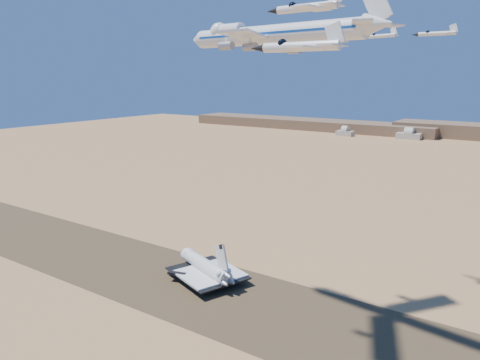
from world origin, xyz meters
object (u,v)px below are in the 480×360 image
Objects in this scene: carrier_747 at (267,35)px; chase_jet_a at (305,7)px; shuttle at (205,267)px; crew_a at (204,289)px; chase_jet_d at (436,33)px; crew_b at (207,289)px; crew_c at (203,289)px; chase_jet_b at (298,46)px; chase_jet_c at (380,36)px.

carrier_747 reaches higher than chase_jet_a.
crew_a is (7.07, -9.35, -4.02)m from shuttle.
chase_jet_d reaches higher than chase_jet_a.
crew_b is at bearing -173.30° from carrier_747.
crew_c is 0.11× the size of chase_jet_d.
carrier_747 is at bearing 127.37° from chase_jet_b.
chase_jet_d is at bearing 55.39° from shuttle.
chase_jet_a reaches higher than crew_b.
crew_c is at bearing 119.82° from crew_b.
chase_jet_b is (70.64, -64.43, 83.02)m from crew_a.
chase_jet_c is 0.89× the size of chase_jet_d.
chase_jet_d is at bearing 45.66° from chase_jet_c.
crew_a reaches higher than crew_c.
crew_a is 0.12× the size of chase_jet_b.
chase_jet_c reaches higher than crew_a.
shuttle is 123.66m from chase_jet_a.
chase_jet_a is (68.85, -54.45, 87.10)m from shuttle.
carrier_747 is at bearing -101.71° from crew_b.
chase_jet_c is (45.34, 48.38, 92.85)m from crew_a.
chase_jet_d is at bearing -73.85° from crew_c.
crew_c is at bearing -137.20° from chase_jet_d.
crew_b is 0.11× the size of chase_jet_c.
crew_a is 0.11× the size of chase_jet_a.
chase_jet_c is at bearing -54.02° from crew_b.
crew_a is at bearing 154.85° from crew_b.
chase_jet_a is 1.12× the size of chase_jet_c.
crew_c is 127.26m from chase_jet_b.
crew_c is (-1.17, -0.99, 0.11)m from crew_b.
chase_jet_c is (-16.44, 93.47, 1.72)m from chase_jet_a.
carrier_747 reaches higher than crew_b.
crew_a is (-26.02, -0.67, -90.92)m from carrier_747.
chase_jet_a is at bearing -90.02° from chase_jet_d.
chase_jet_d reaches higher than crew_b.
chase_jet_c reaches higher than crew_b.
crew_b is at bearing 148.86° from chase_jet_a.
crew_b is (-25.68, 0.62, -91.06)m from carrier_747.
carrier_747 is 94.58m from crew_a.
chase_jet_d is at bearing 95.64° from chase_jet_a.
carrier_747 is 4.57× the size of chase_jet_a.
chase_jet_c reaches higher than shuttle.
crew_c is 0.11× the size of chase_jet_b.
chase_jet_a is at bearing -64.53° from chase_jet_c.
crew_b is (0.34, 1.29, -0.14)m from crew_a.
carrier_747 is 94.62m from crew_b.
shuttle is 123.36m from chase_jet_d.
crew_b is at bearing -137.16° from chase_jet_d.
crew_b is 0.10× the size of chase_jet_a.
shuttle reaches higher than crew_a.
carrier_747 is 40.11× the size of crew_a.
shuttle is 24.50× the size of crew_b.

